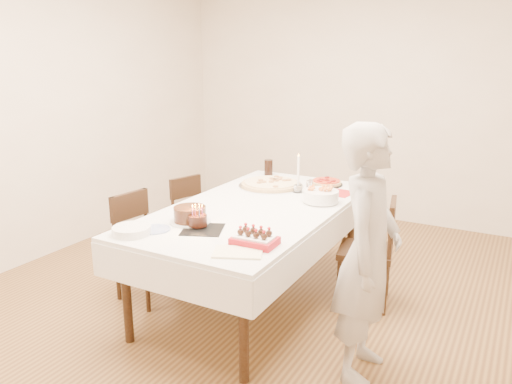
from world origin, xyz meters
The scene contains 22 objects.
floor centered at (0.00, 0.00, 0.00)m, with size 5.00×5.00×0.00m, color #54351C.
wall_back centered at (0.00, 2.50, 1.35)m, with size 4.50×0.04×2.70m, color beige.
wall_left centered at (-2.25, 0.00, 1.35)m, with size 0.04×5.00×2.70m, color beige.
dining_table centered at (-0.08, 0.03, 0.38)m, with size 1.14×2.14×0.75m, color white.
chair_right_savory centered at (0.67, 0.37, 0.42)m, with size 0.42×0.42×0.83m, color black, non-canonical shape.
chair_left_savory centered at (-0.90, 0.42, 0.39)m, with size 0.40×0.40×0.78m, color black, non-canonical shape.
chair_left_dessert centered at (-0.82, -0.36, 0.42)m, with size 0.42×0.42×0.83m, color black, non-canonical shape.
person centered at (0.92, -0.47, 0.75)m, with size 0.55×0.36×1.50m, color beige.
pizza_white centered at (-0.25, 0.60, 0.77)m, with size 0.55×0.55×0.04m, color beige.
pizza_pepperoni centered at (0.15, 0.88, 0.77)m, with size 0.28×0.28×0.04m, color red.
red_placemat centered at (0.33, 0.68, 0.75)m, with size 0.23×0.23×0.01m, color #B21E1E.
pasta_bowl centered at (0.30, 0.36, 0.80)m, with size 0.27×0.27×0.09m, color white.
taper_candle centered at (0.03, 0.54, 0.91)m, with size 0.07×0.07×0.33m, color white.
shaker_pair centered at (0.12, 0.55, 0.80)m, with size 0.09×0.09×0.11m, color white, non-canonical shape.
cola_glass centered at (-0.47, 0.97, 0.82)m, with size 0.08×0.08×0.14m, color black.
layer_cake centered at (-0.29, -0.51, 0.80)m, with size 0.27×0.27×0.11m, color #371B0D.
cake_board centered at (-0.13, -0.59, 0.75)m, with size 0.26×0.26×0.01m, color black.
birthday_cake centered at (-0.19, -0.57, 0.83)m, with size 0.12×0.12×0.14m, color #32150D.
strawberry_box centered at (0.29, -0.66, 0.78)m, with size 0.26×0.18×0.07m, color maroon, non-canonical shape.
box_lid centered at (0.27, -0.82, 0.75)m, with size 0.28×0.18×0.02m, color beige.
plate_stack centered at (-0.47, -0.87, 0.78)m, with size 0.24×0.24×0.05m, color white.
china_plate centered at (-0.40, -0.74, 0.75)m, with size 0.20×0.20×0.01m, color white.
Camera 1 is at (1.64, -3.08, 1.83)m, focal length 35.00 mm.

